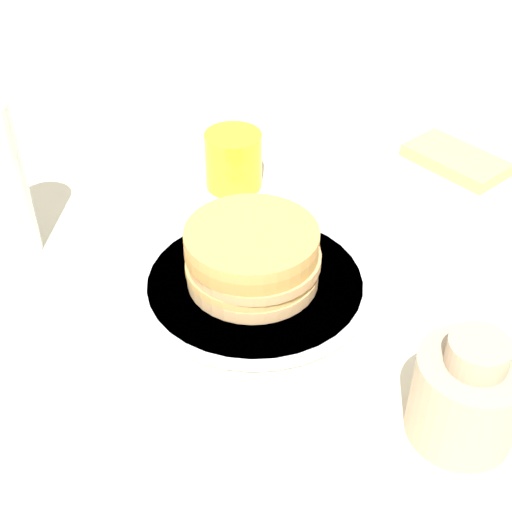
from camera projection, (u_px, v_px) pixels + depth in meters
ground_plane at (243, 284)px, 0.87m from camera, size 4.00×4.00×0.00m
plate at (256, 282)px, 0.86m from camera, size 0.28×0.28×0.01m
pancake_stack at (253, 255)px, 0.84m from camera, size 0.16×0.17×0.07m
juice_glass at (233, 160)px, 1.02m from camera, size 0.08×0.08×0.08m
cream_jug at (467, 395)px, 0.67m from camera, size 0.10×0.10×0.12m
napkin at (456, 160)px, 1.08m from camera, size 0.17×0.14×0.02m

